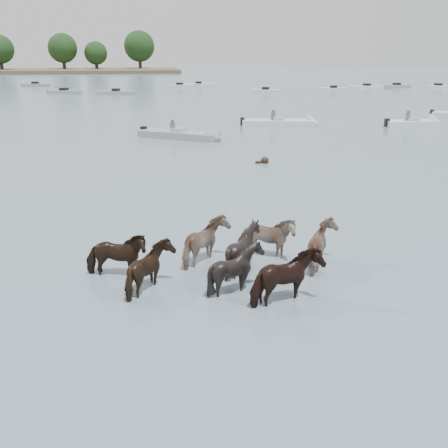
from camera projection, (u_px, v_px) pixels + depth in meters
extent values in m
plane|color=slate|center=(127.00, 299.00, 11.93)|extent=(400.00, 400.00, 0.00)
imported|color=black|center=(116.00, 258.00, 13.03)|extent=(1.73, 0.94, 1.40)
imported|color=#9E816B|center=(207.00, 245.00, 13.88)|extent=(1.53, 1.68, 1.43)
imported|color=black|center=(243.00, 252.00, 13.34)|extent=(1.50, 1.38, 1.48)
imported|color=gray|center=(266.00, 240.00, 14.28)|extent=(1.83, 1.24, 1.42)
imported|color=black|center=(152.00, 272.00, 12.22)|extent=(1.30, 1.48, 1.37)
imported|color=black|center=(236.00, 271.00, 12.21)|extent=(1.59, 1.50, 1.42)
imported|color=black|center=(286.00, 281.00, 11.60)|extent=(1.94, 1.45, 1.49)
imported|color=#9D846A|center=(325.00, 248.00, 13.64)|extent=(1.22, 1.42, 1.42)
sphere|color=black|center=(265.00, 161.00, 26.62)|extent=(0.44, 0.44, 0.44)
cube|color=black|center=(260.00, 163.00, 26.62)|extent=(0.50, 0.22, 0.18)
cube|color=gray|center=(179.00, 135.00, 34.30)|extent=(5.62, 4.40, 0.55)
cone|color=gray|center=(216.00, 138.00, 33.20)|extent=(1.62, 1.83, 1.60)
cube|color=#99ADB7|center=(179.00, 130.00, 34.19)|extent=(1.28, 1.37, 0.35)
cube|color=black|center=(144.00, 131.00, 35.36)|extent=(0.48, 0.48, 0.60)
cylinder|color=#595966|center=(173.00, 127.00, 34.07)|extent=(0.36, 0.36, 0.70)
sphere|color=#595966|center=(172.00, 121.00, 33.92)|extent=(0.24, 0.24, 0.24)
cube|color=silver|center=(278.00, 123.00, 40.16)|extent=(5.89, 2.56, 0.55)
cone|color=silver|center=(313.00, 123.00, 40.08)|extent=(1.16, 1.73, 1.60)
cube|color=#99ADB7|center=(278.00, 119.00, 40.05)|extent=(0.98, 1.24, 0.35)
cube|color=black|center=(242.00, 121.00, 40.19)|extent=(0.41, 0.41, 0.60)
cylinder|color=#595966|center=(273.00, 116.00, 39.93)|extent=(0.36, 0.36, 0.70)
sphere|color=#595966|center=(273.00, 111.00, 39.78)|extent=(0.24, 0.24, 0.24)
cube|color=silver|center=(412.00, 124.00, 39.78)|extent=(4.18, 1.82, 0.55)
cone|color=silver|center=(436.00, 124.00, 39.95)|extent=(0.99, 1.65, 1.60)
cube|color=#99ADB7|center=(412.00, 120.00, 39.66)|extent=(0.86, 1.16, 0.35)
cube|color=black|center=(387.00, 122.00, 39.55)|extent=(0.37, 0.37, 0.60)
cylinder|color=#595966|center=(408.00, 117.00, 39.54)|extent=(0.36, 0.36, 0.70)
sphere|color=#595966|center=(408.00, 111.00, 39.40)|extent=(0.24, 0.24, 0.24)
cube|color=black|center=(432.00, 113.00, 45.84)|extent=(0.48, 0.48, 0.60)
cube|color=gray|center=(36.00, 85.00, 86.72)|extent=(4.89, 2.64, 0.60)
cube|color=black|center=(35.00, 83.00, 86.60)|extent=(1.22, 1.22, 0.50)
cube|color=gray|center=(64.00, 92.00, 71.21)|extent=(5.05, 3.26, 0.60)
cube|color=black|center=(64.00, 90.00, 71.08)|extent=(1.31, 1.31, 0.50)
cube|color=gray|center=(116.00, 93.00, 69.96)|extent=(5.52, 2.67, 0.60)
cube|color=black|center=(116.00, 90.00, 69.84)|extent=(1.20, 1.20, 0.50)
cube|color=silver|center=(180.00, 86.00, 83.77)|extent=(4.57, 3.14, 0.60)
cube|color=black|center=(180.00, 84.00, 83.65)|extent=(1.32, 1.32, 0.50)
cube|color=silver|center=(199.00, 85.00, 86.94)|extent=(5.17, 2.44, 0.60)
cube|color=black|center=(199.00, 83.00, 86.82)|extent=(1.18, 1.18, 0.50)
cube|color=silver|center=(266.00, 91.00, 72.96)|extent=(4.51, 2.91, 0.60)
cube|color=black|center=(266.00, 89.00, 72.83)|extent=(1.29, 1.29, 0.50)
cube|color=silver|center=(333.00, 90.00, 76.29)|extent=(4.44, 2.52, 0.60)
cube|color=black|center=(334.00, 87.00, 76.17)|extent=(1.22, 1.22, 0.50)
cube|color=silver|center=(367.00, 87.00, 81.39)|extent=(5.46, 1.94, 0.60)
cube|color=black|center=(367.00, 85.00, 81.27)|extent=(1.08, 1.08, 0.50)
cube|color=gray|center=(396.00, 87.00, 83.17)|extent=(5.16, 2.76, 0.60)
cube|color=black|center=(397.00, 84.00, 83.05)|extent=(1.23, 1.23, 0.50)
cube|color=silver|center=(438.00, 87.00, 82.03)|extent=(4.63, 3.14, 0.60)
cube|color=black|center=(438.00, 85.00, 81.91)|extent=(1.32, 1.32, 0.50)
cylinder|color=#382619|center=(2.00, 66.00, 144.27)|extent=(1.00, 1.00, 3.62)
cylinder|color=#382619|center=(64.00, 66.00, 149.65)|extent=(1.00, 1.00, 3.81)
sphere|color=black|center=(63.00, 48.00, 148.04)|extent=(8.46, 8.46, 8.46)
cylinder|color=#382619|center=(97.00, 67.00, 150.93)|extent=(1.00, 1.00, 3.04)
sphere|color=black|center=(96.00, 53.00, 149.64)|extent=(6.75, 6.75, 6.75)
cylinder|color=#382619|center=(140.00, 65.00, 155.10)|extent=(1.00, 1.00, 4.15)
sphere|color=black|center=(139.00, 46.00, 153.34)|extent=(9.23, 9.23, 9.23)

